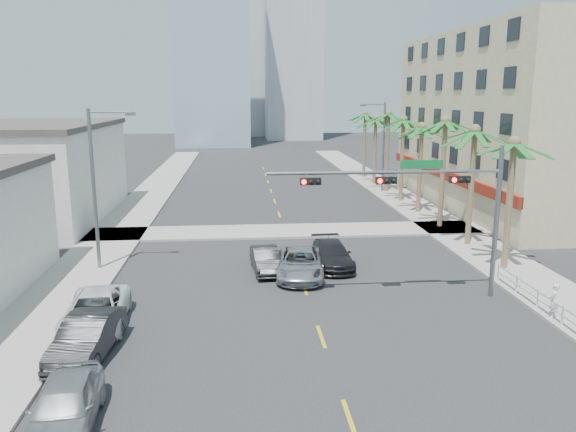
# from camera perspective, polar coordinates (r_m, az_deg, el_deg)

# --- Properties ---
(ground) EXTENTS (260.00, 260.00, 0.00)m
(ground) POSITION_cam_1_polar(r_m,az_deg,el_deg) (20.01, 5.12, -16.83)
(ground) COLOR #262628
(ground) RESTS_ON ground
(sidewalk_right) EXTENTS (4.00, 120.00, 0.15)m
(sidewalk_right) POSITION_cam_1_polar(r_m,az_deg,el_deg) (41.33, 16.78, -1.79)
(sidewalk_right) COLOR gray
(sidewalk_right) RESTS_ON ground
(sidewalk_left) EXTENTS (4.00, 120.00, 0.15)m
(sidewalk_left) POSITION_cam_1_polar(r_m,az_deg,el_deg) (39.42, -17.71, -2.52)
(sidewalk_left) COLOR gray
(sidewalk_left) RESTS_ON ground
(sidewalk_cross) EXTENTS (80.00, 4.00, 0.15)m
(sidewalk_cross) POSITION_cam_1_polar(r_m,az_deg,el_deg) (40.50, -0.29, -1.54)
(sidewalk_cross) COLOR gray
(sidewalk_cross) RESTS_ON ground
(building_right) EXTENTS (15.25, 28.00, 15.00)m
(building_right) POSITION_cam_1_polar(r_m,az_deg,el_deg) (53.56, 23.39, 8.86)
(building_right) COLOR tan
(building_right) RESTS_ON ground
(building_left_far) EXTENTS (11.00, 18.00, 7.20)m
(building_left_far) POSITION_cam_1_polar(r_m,az_deg,el_deg) (48.44, -24.64, 3.86)
(building_left_far) COLOR beige
(building_left_far) RESTS_ON ground
(tower_far_left) EXTENTS (14.00, 14.00, 48.00)m
(tower_far_left) POSITION_cam_1_polar(r_m,az_deg,el_deg) (113.22, -7.81, 19.35)
(tower_far_left) COLOR #99B2C6
(tower_far_left) RESTS_ON ground
(tower_far_center) EXTENTS (16.00, 16.00, 42.00)m
(tower_far_center) POSITION_cam_1_polar(r_m,az_deg,el_deg) (142.66, -5.10, 16.69)
(tower_far_center) COLOR #ADADB2
(tower_far_center) RESTS_ON ground
(traffic_signal_mast) EXTENTS (11.12, 0.54, 7.20)m
(traffic_signal_mast) POSITION_cam_1_polar(r_m,az_deg,el_deg) (27.12, 14.49, 1.97)
(traffic_signal_mast) COLOR slate
(traffic_signal_mast) RESTS_ON ground
(palm_tree_0) EXTENTS (4.80, 4.80, 7.80)m
(palm_tree_0) POSITION_cam_1_polar(r_m,az_deg,el_deg) (32.85, 22.00, 6.76)
(palm_tree_0) COLOR brown
(palm_tree_0) RESTS_ON ground
(palm_tree_1) EXTENTS (4.80, 4.80, 8.16)m
(palm_tree_1) POSITION_cam_1_polar(r_m,az_deg,el_deg) (37.53, 18.47, 8.12)
(palm_tree_1) COLOR brown
(palm_tree_1) RESTS_ON ground
(palm_tree_2) EXTENTS (4.80, 4.80, 8.52)m
(palm_tree_2) POSITION_cam_1_polar(r_m,az_deg,el_deg) (42.33, 15.72, 9.16)
(palm_tree_2) COLOR brown
(palm_tree_2) RESTS_ON ground
(palm_tree_3) EXTENTS (4.80, 4.80, 7.80)m
(palm_tree_3) POSITION_cam_1_polar(r_m,az_deg,el_deg) (47.27, 13.45, 8.70)
(palm_tree_3) COLOR brown
(palm_tree_3) RESTS_ON ground
(palm_tree_4) EXTENTS (4.80, 4.80, 8.16)m
(palm_tree_4) POSITION_cam_1_polar(r_m,az_deg,el_deg) (52.21, 11.67, 9.46)
(palm_tree_4) COLOR brown
(palm_tree_4) RESTS_ON ground
(palm_tree_5) EXTENTS (4.80, 4.80, 8.52)m
(palm_tree_5) POSITION_cam_1_polar(r_m,az_deg,el_deg) (57.19, 10.19, 10.09)
(palm_tree_5) COLOR brown
(palm_tree_5) RESTS_ON ground
(palm_tree_6) EXTENTS (4.80, 4.80, 7.80)m
(palm_tree_6) POSITION_cam_1_polar(r_m,az_deg,el_deg) (62.25, 8.92, 9.65)
(palm_tree_6) COLOR brown
(palm_tree_6) RESTS_ON ground
(palm_tree_7) EXTENTS (4.80, 4.80, 8.16)m
(palm_tree_7) POSITION_cam_1_polar(r_m,az_deg,el_deg) (67.30, 7.86, 10.16)
(palm_tree_7) COLOR brown
(palm_tree_7) RESTS_ON ground
(streetlight_left) EXTENTS (2.55, 0.25, 9.00)m
(streetlight_left) POSITION_cam_1_polar(r_m,az_deg,el_deg) (32.50, -18.81, 3.34)
(streetlight_left) COLOR slate
(streetlight_left) RESTS_ON ground
(streetlight_right) EXTENTS (2.55, 0.25, 9.00)m
(streetlight_right) POSITION_cam_1_polar(r_m,az_deg,el_deg) (57.20, 9.50, 7.38)
(streetlight_right) COLOR slate
(streetlight_right) RESTS_ON ground
(guardrail) EXTENTS (0.08, 8.08, 1.00)m
(guardrail) POSITION_cam_1_polar(r_m,az_deg,el_deg) (28.33, 24.05, -7.47)
(guardrail) COLOR silver
(guardrail) RESTS_ON ground
(car_parked_near) EXTENTS (2.19, 4.71, 1.56)m
(car_parked_near) POSITION_cam_1_polar(r_m,az_deg,el_deg) (18.53, -21.75, -17.48)
(car_parked_near) COLOR #B5B4B9
(car_parked_near) RESTS_ON ground
(car_parked_mid) EXTENTS (2.12, 4.88, 1.56)m
(car_parked_mid) POSITION_cam_1_polar(r_m,az_deg,el_deg) (22.87, -19.73, -11.50)
(car_parked_mid) COLOR black
(car_parked_mid) RESTS_ON ground
(car_parked_far) EXTENTS (2.85, 5.49, 1.48)m
(car_parked_far) POSITION_cam_1_polar(r_m,az_deg,el_deg) (25.49, -18.93, -9.06)
(car_parked_far) COLOR white
(car_parked_far) RESTS_ON ground
(car_lane_left) EXTENTS (1.77, 4.18, 1.34)m
(car_lane_left) POSITION_cam_1_polar(r_m,az_deg,el_deg) (31.49, -2.27, -4.46)
(car_lane_left) COLOR black
(car_lane_left) RESTS_ON ground
(car_lane_center) EXTENTS (3.06, 5.59, 1.48)m
(car_lane_center) POSITION_cam_1_polar(r_m,az_deg,el_deg) (30.59, 1.27, -4.82)
(car_lane_center) COLOR #A9A8AD
(car_lane_center) RESTS_ON ground
(car_lane_right) EXTENTS (2.13, 4.95, 1.42)m
(car_lane_right) POSITION_cam_1_polar(r_m,az_deg,el_deg) (32.41, 4.49, -3.93)
(car_lane_right) COLOR black
(car_lane_right) RESTS_ON ground
(pedestrian) EXTENTS (0.67, 0.67, 1.56)m
(pedestrian) POSITION_cam_1_polar(r_m,az_deg,el_deg) (27.30, 25.39, -7.75)
(pedestrian) COLOR white
(pedestrian) RESTS_ON sidewalk_right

